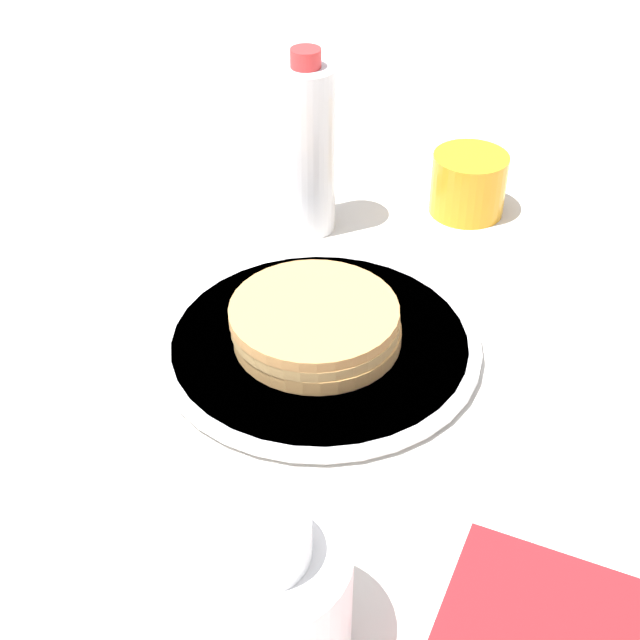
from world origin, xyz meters
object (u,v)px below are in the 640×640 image
pancake_stack (316,324)px  water_bottle_near (307,149)px  plate (320,343)px  cream_jug (264,595)px  juice_glass (468,184)px

pancake_stack → water_bottle_near: 0.22m
plate → cream_jug: (0.01, -0.30, 0.04)m
pancake_stack → water_bottle_near: water_bottle_near is taller
plate → pancake_stack: (-0.00, -0.00, 0.02)m
plate → juice_glass: juice_glass is taller
pancake_stack → water_bottle_near: (-0.04, 0.21, 0.06)m
plate → cream_jug: bearing=-87.6°
juice_glass → cream_jug: 0.57m
juice_glass → water_bottle_near: water_bottle_near is taller
plate → juice_glass: 0.29m
plate → cream_jug: size_ratio=2.47×
plate → cream_jug: cream_jug is taller
juice_glass → water_bottle_near: bearing=-160.7°
plate → water_bottle_near: bearing=102.8°
pancake_stack → water_bottle_near: bearing=101.7°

